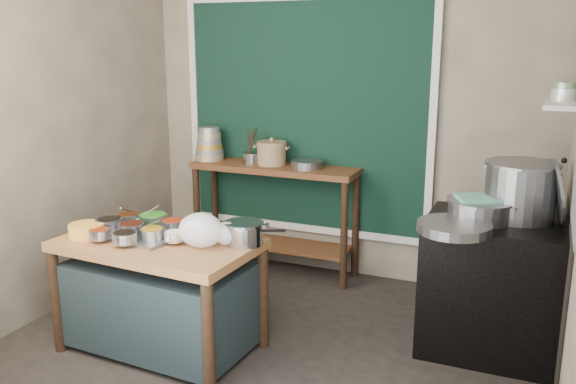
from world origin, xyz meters
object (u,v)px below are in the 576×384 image
at_px(prep_table, 160,295).
at_px(utensil_cup, 251,158).
at_px(steamer, 479,210).
at_px(stock_pot, 520,191).
at_px(stove_block, 496,288).
at_px(saucepan, 244,233).
at_px(yellow_basin, 87,230).
at_px(back_counter, 275,219).
at_px(ceramic_crock, 272,154).
at_px(condiment_tray, 143,234).

bearing_deg(prep_table, utensil_cup, 97.54).
bearing_deg(steamer, prep_table, -156.78).
height_order(stock_pot, steamer, stock_pot).
distance_m(stove_block, saucepan, 1.67).
height_order(yellow_basin, stock_pot, stock_pot).
xyz_separation_m(prep_table, back_counter, (0.10, 1.58, 0.10)).
height_order(ceramic_crock, steamer, ceramic_crock).
bearing_deg(condiment_tray, stove_block, 20.85).
bearing_deg(prep_table, back_counter, 89.73).
bearing_deg(saucepan, condiment_tray, 167.64).
relative_size(condiment_tray, ceramic_crock, 1.95).
bearing_deg(back_counter, utensil_cup, -179.43).
bearing_deg(yellow_basin, condiment_tray, 25.41).
xyz_separation_m(back_counter, ceramic_crock, (-0.04, 0.02, 0.56)).
distance_m(yellow_basin, stock_pot, 2.77).
distance_m(utensil_cup, stock_pot, 2.29).
height_order(stove_block, stock_pot, stock_pot).
bearing_deg(stove_block, yellow_basin, -158.54).
height_order(prep_table, steamer, steamer).
bearing_deg(stock_pot, ceramic_crock, 161.97).
distance_m(back_counter, utensil_cup, 0.57).
relative_size(ceramic_crock, steamer, 0.64).
height_order(yellow_basin, saucepan, saucepan).
height_order(condiment_tray, yellow_basin, yellow_basin).
relative_size(prep_table, saucepan, 4.86).
distance_m(saucepan, stock_pot, 1.76).
height_order(prep_table, ceramic_crock, ceramic_crock).
xyz_separation_m(back_counter, steamer, (1.76, -0.78, 0.47)).
bearing_deg(utensil_cup, back_counter, 0.57).
height_order(condiment_tray, stock_pot, stock_pot).
xyz_separation_m(saucepan, steamer, (1.33, 0.64, 0.13)).
bearing_deg(stove_block, steamer, -159.73).
xyz_separation_m(utensil_cup, stock_pot, (2.20, -0.63, 0.06)).
height_order(saucepan, stock_pot, stock_pot).
bearing_deg(back_counter, saucepan, -72.98).
distance_m(saucepan, steamer, 1.48).
bearing_deg(condiment_tray, yellow_basin, -154.59).
distance_m(prep_table, back_counter, 1.59).
bearing_deg(steamer, saucepan, -154.21).
relative_size(utensil_cup, stock_pot, 0.34).
bearing_deg(ceramic_crock, saucepan, -71.99).
distance_m(stock_pot, steamer, 0.29).
relative_size(back_counter, stock_pot, 3.11).
distance_m(condiment_tray, stock_pot, 2.42).
xyz_separation_m(back_counter, utensil_cup, (-0.22, -0.00, 0.52)).
bearing_deg(steamer, yellow_basin, -158.47).
distance_m(stove_block, condiment_tray, 2.31).
relative_size(back_counter, steamer, 3.48).
xyz_separation_m(prep_table, stove_block, (2.00, 0.85, 0.05)).
bearing_deg(prep_table, condiment_tray, 168.76).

